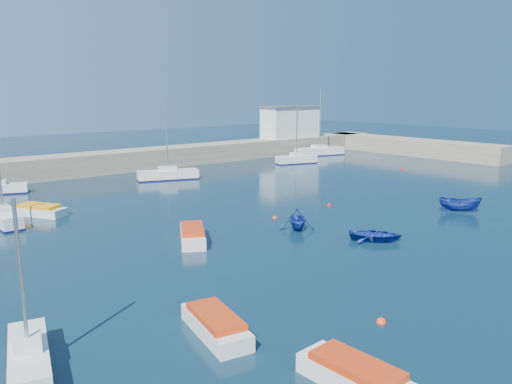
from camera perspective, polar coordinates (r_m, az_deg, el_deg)
ground at (r=33.74m, az=21.06°, el=-6.99°), size 220.00×220.00×0.00m
back_wall at (r=68.08m, az=-14.78°, el=3.49°), size 96.00×4.50×2.60m
right_arm at (r=86.84m, az=17.12°, el=5.00°), size 4.50×32.00×2.60m
harbor_office at (r=84.73m, az=3.93°, el=7.90°), size 10.00×4.00×5.00m
sailboat_1 at (r=21.20m, az=-24.52°, el=-16.84°), size 2.53×5.09×6.58m
sailboat_3 at (r=43.36m, az=-26.85°, el=-2.64°), size 1.61×5.20×7.01m
sailboat_6 at (r=59.87m, az=-10.03°, el=2.00°), size 7.33×4.26×9.25m
sailboat_7 at (r=72.49m, az=4.64°, el=3.76°), size 6.26×3.31×8.06m
sailboat_8 at (r=82.59m, az=7.26°, el=4.66°), size 8.54×4.29×10.67m
motorboat_0 at (r=22.07m, az=-4.64°, el=-14.84°), size 2.32×4.54×0.97m
motorboat_1 at (r=34.76m, az=-7.28°, el=-4.88°), size 3.59×4.67×1.10m
motorboat_2 at (r=45.61m, az=-23.53°, el=-1.93°), size 3.77×4.78×0.95m
motorboat_3 at (r=18.83m, az=11.39°, el=-19.94°), size 1.73×4.39×1.01m
dinghy_center at (r=35.88m, az=13.52°, el=-4.82°), size 4.29×4.45×0.75m
dinghy_left at (r=37.71m, az=4.69°, el=-3.08°), size 3.91×4.00×1.60m
dinghy_right at (r=46.37m, az=22.29°, el=-1.33°), size 3.13×3.56×1.34m
buoy_0 at (r=23.86m, az=14.11°, el=-14.27°), size 0.46×0.46×0.46m
buoy_1 at (r=46.10m, az=8.35°, el=-1.52°), size 0.39×0.39×0.39m
buoy_3 at (r=41.08m, az=2.15°, el=-3.00°), size 0.39×0.39×0.39m
buoy_4 at (r=69.49m, az=16.31°, el=2.48°), size 0.38×0.38×0.38m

